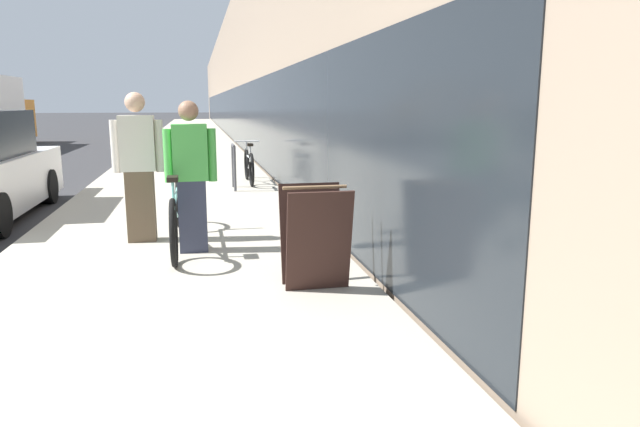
{
  "coord_description": "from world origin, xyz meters",
  "views": [
    {
      "loc": [
        5.85,
        -4.95,
        1.73
      ],
      "look_at": [
        9.64,
        12.65,
        -1.75
      ],
      "focal_mm": 32.0,
      "sensor_mm": 36.0,
      "label": 1
    }
  ],
  "objects_px": {
    "person_bystander": "(139,168)",
    "sandwich_board_sign": "(315,236)",
    "cruiser_bike_nearest": "(249,166)",
    "bike_rack_hoop": "(234,162)",
    "tandem_bicycle": "(176,213)",
    "person_rider": "(191,177)"
  },
  "relations": [
    {
      "from": "person_bystander",
      "to": "sandwich_board_sign",
      "type": "bearing_deg",
      "value": -51.81
    },
    {
      "from": "cruiser_bike_nearest",
      "to": "sandwich_board_sign",
      "type": "xyz_separation_m",
      "value": [
        -0.04,
        -6.8,
        0.1
      ]
    },
    {
      "from": "bike_rack_hoop",
      "to": "sandwich_board_sign",
      "type": "xyz_separation_m",
      "value": [
        0.32,
        -6.0,
        -0.06
      ]
    },
    {
      "from": "bike_rack_hoop",
      "to": "cruiser_bike_nearest",
      "type": "xyz_separation_m",
      "value": [
        0.35,
        0.79,
        -0.16
      ]
    },
    {
      "from": "tandem_bicycle",
      "to": "person_bystander",
      "type": "xyz_separation_m",
      "value": [
        -0.41,
        0.3,
        0.49
      ]
    },
    {
      "from": "person_rider",
      "to": "bike_rack_hoop",
      "type": "relative_size",
      "value": 1.92
    },
    {
      "from": "cruiser_bike_nearest",
      "to": "sandwich_board_sign",
      "type": "relative_size",
      "value": 1.93
    },
    {
      "from": "tandem_bicycle",
      "to": "person_bystander",
      "type": "height_order",
      "value": "person_bystander"
    },
    {
      "from": "tandem_bicycle",
      "to": "cruiser_bike_nearest",
      "type": "distance_m",
      "value": 5.16
    },
    {
      "from": "bike_rack_hoop",
      "to": "person_bystander",
      "type": "bearing_deg",
      "value": -108.79
    },
    {
      "from": "tandem_bicycle",
      "to": "sandwich_board_sign",
      "type": "xyz_separation_m",
      "value": [
        1.24,
        -1.79,
        0.08
      ]
    },
    {
      "from": "person_rider",
      "to": "person_bystander",
      "type": "bearing_deg",
      "value": 133.7
    },
    {
      "from": "tandem_bicycle",
      "to": "person_rider",
      "type": "distance_m",
      "value": 0.58
    },
    {
      "from": "tandem_bicycle",
      "to": "cruiser_bike_nearest",
      "type": "height_order",
      "value": "tandem_bicycle"
    },
    {
      "from": "person_bystander",
      "to": "bike_rack_hoop",
      "type": "xyz_separation_m",
      "value": [
        1.33,
        3.91,
        -0.35
      ]
    },
    {
      "from": "person_rider",
      "to": "cruiser_bike_nearest",
      "type": "distance_m",
      "value": 5.45
    },
    {
      "from": "person_bystander",
      "to": "sandwich_board_sign",
      "type": "height_order",
      "value": "person_bystander"
    },
    {
      "from": "tandem_bicycle",
      "to": "sandwich_board_sign",
      "type": "height_order",
      "value": "sandwich_board_sign"
    },
    {
      "from": "bike_rack_hoop",
      "to": "tandem_bicycle",
      "type": "bearing_deg",
      "value": -102.34
    },
    {
      "from": "bike_rack_hoop",
      "to": "sandwich_board_sign",
      "type": "bearing_deg",
      "value": -86.99
    },
    {
      "from": "person_rider",
      "to": "sandwich_board_sign",
      "type": "relative_size",
      "value": 1.8
    },
    {
      "from": "tandem_bicycle",
      "to": "person_bystander",
      "type": "bearing_deg",
      "value": 143.98
    }
  ]
}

